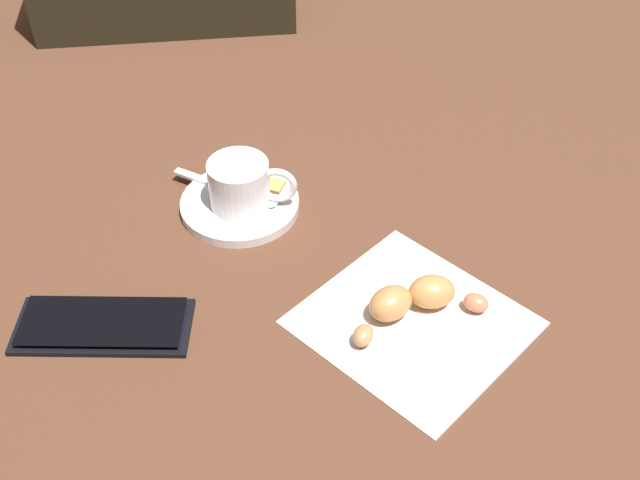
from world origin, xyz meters
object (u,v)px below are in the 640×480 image
at_px(napkin, 413,322).
at_px(teaspoon, 242,193).
at_px(espresso_cup, 241,184).
at_px(cell_phone, 103,325).
at_px(sugar_packet, 251,181).
at_px(croissant, 413,300).
at_px(saucer, 240,205).

bearing_deg(napkin, teaspoon, -13.26).
relative_size(teaspoon, napkin, 0.71).
distance_m(espresso_cup, cell_phone, 0.20).
bearing_deg(cell_phone, napkin, -146.40).
bearing_deg(sugar_packet, teaspoon, 89.79).
height_order(espresso_cup, sugar_packet, espresso_cup).
bearing_deg(croissant, napkin, 124.91).
bearing_deg(teaspoon, croissant, 168.73).
relative_size(espresso_cup, croissant, 0.77).
distance_m(espresso_cup, sugar_packet, 0.04).
relative_size(napkin, croissant, 1.62).
bearing_deg(napkin, saucer, -11.30).
relative_size(sugar_packet, croissant, 0.65).
relative_size(teaspoon, sugar_packet, 1.77).
xyz_separation_m(sugar_packet, cell_phone, (-0.00, 0.23, -0.01)).
xyz_separation_m(saucer, espresso_cup, (-0.01, 0.00, 0.03)).
distance_m(sugar_packet, napkin, 0.25).
bearing_deg(saucer, napkin, 168.70).
distance_m(saucer, espresso_cup, 0.03).
bearing_deg(croissant, teaspoon, -11.27).
bearing_deg(teaspoon, napkin, 166.74).
relative_size(saucer, sugar_packet, 1.72).
xyz_separation_m(saucer, sugar_packet, (0.01, -0.03, 0.01)).
bearing_deg(teaspoon, saucer, 105.89).
bearing_deg(sugar_packet, saucer, 90.78).
bearing_deg(sugar_packet, cell_phone, 78.12).
relative_size(croissant, cell_phone, 0.66).
distance_m(teaspoon, sugar_packet, 0.02).
bearing_deg(cell_phone, saucer, -91.17).
height_order(espresso_cup, croissant, espresso_cup).
relative_size(sugar_packet, napkin, 0.40).
xyz_separation_m(saucer, napkin, (-0.23, 0.05, -0.00)).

